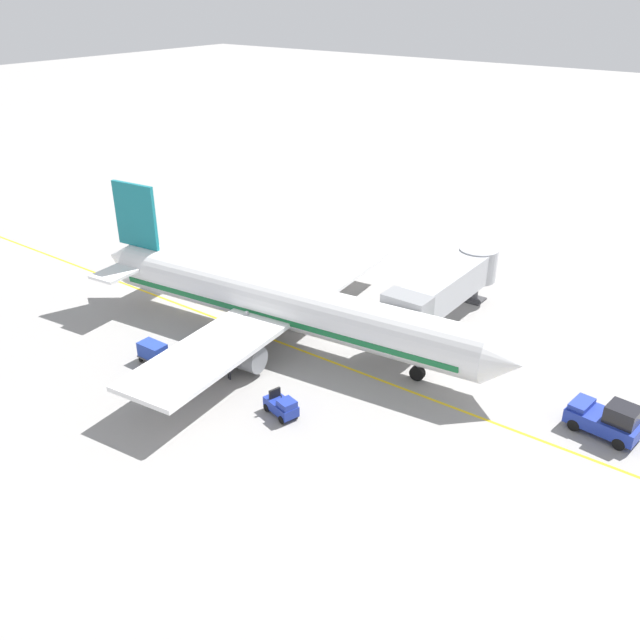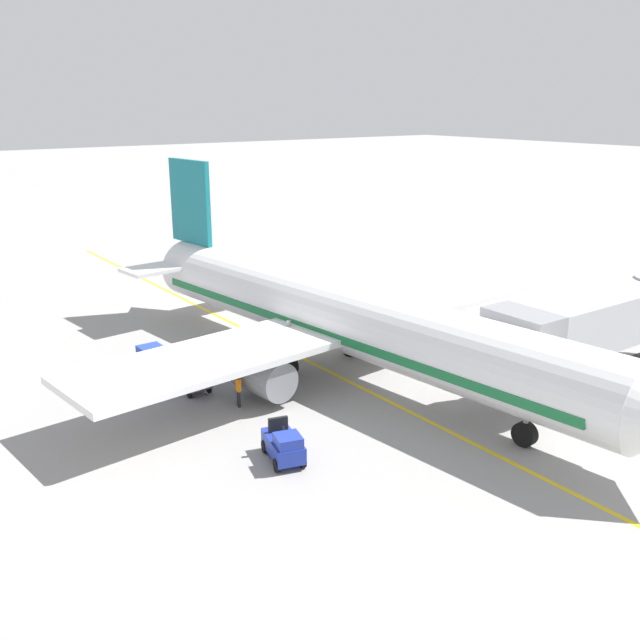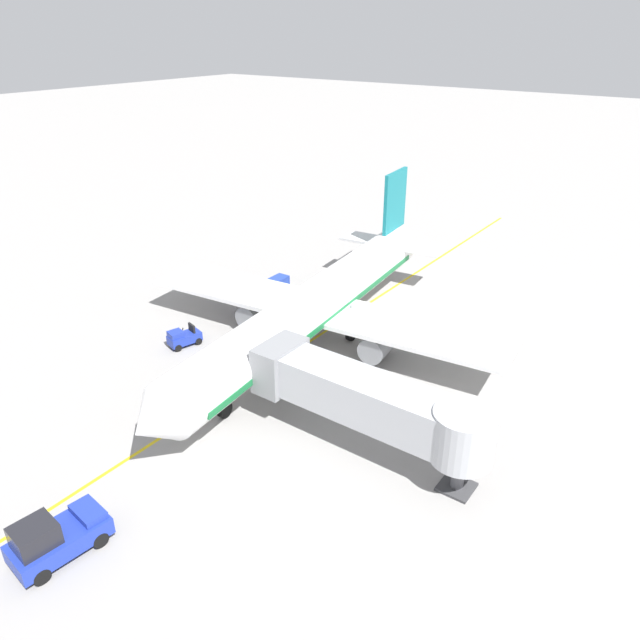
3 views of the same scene
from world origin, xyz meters
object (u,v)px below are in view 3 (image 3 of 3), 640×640
object	(u,v)px
parked_airliner	(315,306)
baggage_cart_front	(262,297)
pushback_tractor	(56,537)
ground_crew_wing_walker	(246,312)
baggage_cart_second_in_train	(278,284)
baggage_tug_lead	(183,337)
jet_bridge	(367,399)

from	to	relation	value
parked_airliner	baggage_cart_front	xyz separation A→B (m)	(7.75, -2.59, -2.24)
pushback_tractor	ground_crew_wing_walker	distance (m)	25.32
baggage_cart_second_in_train	ground_crew_wing_walker	xyz separation A→B (m)	(-1.67, 6.18, 0.00)
parked_airliner	ground_crew_wing_walker	world-z (taller)	parked_airliner
baggage_tug_lead	baggage_cart_front	size ratio (longest dim) A/B	0.94
jet_bridge	baggage_cart_second_in_train	distance (m)	23.68
baggage_cart_second_in_train	ground_crew_wing_walker	distance (m)	6.40
jet_bridge	ground_crew_wing_walker	xyz separation A→B (m)	(16.94, -8.24, -2.50)
pushback_tractor	baggage_cart_front	distance (m)	28.61
baggage_cart_second_in_train	baggage_tug_lead	bearing A→B (deg)	92.30
pushback_tractor	baggage_cart_front	size ratio (longest dim) A/B	1.59
pushback_tractor	ground_crew_wing_walker	size ratio (longest dim) A/B	2.73
pushback_tractor	baggage_cart_second_in_train	world-z (taller)	pushback_tractor
ground_crew_wing_walker	baggage_cart_second_in_train	bearing A→B (deg)	-74.84
baggage_tug_lead	baggage_cart_second_in_train	xyz separation A→B (m)	(0.48, -12.08, 0.24)
parked_airliner	pushback_tractor	size ratio (longest dim) A/B	8.08
baggage_cart_second_in_train	ground_crew_wing_walker	world-z (taller)	ground_crew_wing_walker
parked_airliner	baggage_cart_front	distance (m)	8.47
parked_airliner	jet_bridge	world-z (taller)	parked_airliner
jet_bridge	baggage_cart_front	size ratio (longest dim) A/B	5.12
parked_airliner	jet_bridge	size ratio (longest dim) A/B	2.51
pushback_tractor	baggage_tug_lead	world-z (taller)	pushback_tractor
baggage_cart_front	ground_crew_wing_walker	distance (m)	3.30
baggage_tug_lead	ground_crew_wing_walker	bearing A→B (deg)	-101.39
pushback_tractor	baggage_cart_second_in_train	bearing A→B (deg)	-69.47
pushback_tractor	ground_crew_wing_walker	bearing A→B (deg)	-68.12
baggage_cart_front	ground_crew_wing_walker	xyz separation A→B (m)	(-0.98, 3.15, 0.00)
pushback_tractor	baggage_cart_front	bearing A→B (deg)	-68.65
baggage_cart_second_in_train	parked_airliner	bearing A→B (deg)	146.34
parked_airliner	baggage_tug_lead	xyz separation A→B (m)	(7.95, 6.46, -2.47)
jet_bridge	pushback_tractor	distance (m)	17.16
pushback_tractor	baggage_cart_second_in_train	xyz separation A→B (m)	(11.11, -29.67, -0.15)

